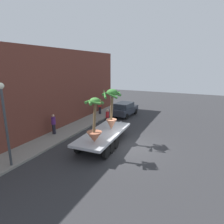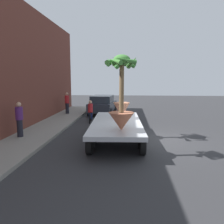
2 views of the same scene
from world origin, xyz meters
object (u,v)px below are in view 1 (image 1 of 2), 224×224
object	(u,v)px
cyclist	(107,118)
flatbed_trailer	(102,136)
parked_car	(125,109)
potted_palm_rear	(95,125)
street_lamp	(4,114)
pedestrian_near_gate	(100,106)
potted_palm_middle	(112,107)
pedestrian_far_left	(54,124)

from	to	relation	value
cyclist	flatbed_trailer	bearing A→B (deg)	-157.89
flatbed_trailer	parked_car	xyz separation A→B (m)	(8.85, 1.67, 0.06)
potted_palm_rear	cyclist	world-z (taller)	potted_palm_rear
potted_palm_rear	street_lamp	size ratio (longest dim) A/B	0.60
flatbed_trailer	pedestrian_near_gate	world-z (taller)	pedestrian_near_gate
pedestrian_near_gate	flatbed_trailer	bearing A→B (deg)	-150.67
potted_palm_middle	pedestrian_near_gate	xyz separation A→B (m)	(6.71, 4.67, -1.66)
flatbed_trailer	potted_palm_middle	bearing A→B (deg)	-8.70
potted_palm_middle	pedestrian_far_left	xyz separation A→B (m)	(-1.00, 4.95, -1.66)
potted_palm_rear	pedestrian_near_gate	size ratio (longest dim) A/B	1.71
street_lamp	cyclist	bearing A→B (deg)	-7.74
flatbed_trailer	potted_palm_middle	size ratio (longest dim) A/B	2.24
pedestrian_near_gate	pedestrian_far_left	world-z (taller)	same
cyclist	pedestrian_far_left	size ratio (longest dim) A/B	1.07
potted_palm_rear	street_lamp	world-z (taller)	street_lamp
potted_palm_rear	potted_palm_middle	xyz separation A→B (m)	(2.82, 0.09, 0.57)
potted_palm_middle	street_lamp	bearing A→B (deg)	149.62
cyclist	street_lamp	size ratio (longest dim) A/B	0.38
potted_palm_rear	street_lamp	bearing A→B (deg)	132.32
parked_car	pedestrian_far_left	distance (m)	9.13
potted_palm_middle	pedestrian_near_gate	bearing A→B (deg)	34.80
pedestrian_far_left	street_lamp	world-z (taller)	street_lamp
potted_palm_middle	street_lamp	world-z (taller)	street_lamp
potted_palm_rear	parked_car	bearing A→B (deg)	10.61
flatbed_trailer	parked_car	world-z (taller)	parked_car
parked_car	potted_palm_rear	bearing A→B (deg)	-169.39
potted_palm_rear	pedestrian_near_gate	distance (m)	10.71
pedestrian_near_gate	parked_car	bearing A→B (deg)	-72.61
potted_palm_rear	cyclist	xyz separation A→B (m)	(6.69, 2.36, -1.46)
potted_palm_middle	pedestrian_far_left	bearing A→B (deg)	101.39
potted_palm_rear	pedestrian_far_left	bearing A→B (deg)	70.11
parked_car	pedestrian_far_left	world-z (taller)	pedestrian_far_left
potted_palm_rear	parked_car	distance (m)	10.67
flatbed_trailer	street_lamp	xyz separation A→B (m)	(-4.96, 3.45, 2.47)
parked_car	flatbed_trailer	bearing A→B (deg)	-169.30
flatbed_trailer	potted_palm_rear	xyz separation A→B (m)	(-1.57, -0.28, 1.37)
flatbed_trailer	pedestrian_near_gate	size ratio (longest dim) A/B	4.11
flatbed_trailer	pedestrian_far_left	bearing A→B (deg)	86.92
parked_car	pedestrian_near_gate	size ratio (longest dim) A/B	2.43
potted_palm_rear	pedestrian_near_gate	xyz separation A→B (m)	(9.53, 4.76, -1.09)
parked_car	pedestrian_far_left	bearing A→B (deg)	160.24
cyclist	parked_car	xyz separation A→B (m)	(3.72, -0.41, 0.16)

